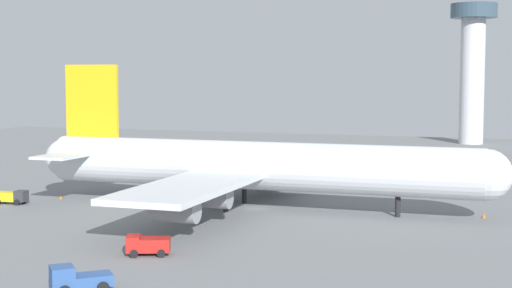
{
  "coord_description": "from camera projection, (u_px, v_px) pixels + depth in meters",
  "views": [
    {
      "loc": [
        34.54,
        -99.61,
        18.23
      ],
      "look_at": [
        0.0,
        0.0,
        8.86
      ],
      "focal_mm": 54.8,
      "sensor_mm": 36.0,
      "label": 1
    }
  ],
  "objects": [
    {
      "name": "ground_plane",
      "position": [
        256.0,
        208.0,
        106.63
      ],
      "size": [
        265.12,
        265.12,
        0.0
      ],
      "primitive_type": "plane",
      "color": "slate"
    },
    {
      "name": "cargo_airplane",
      "position": [
        254.0,
        166.0,
        106.19
      ],
      "size": [
        66.28,
        58.37,
        19.68
      ],
      "color": "silver",
      "rests_on": "ground_plane"
    },
    {
      "name": "catering_truck",
      "position": [
        501.0,
        174.0,
        134.75
      ],
      "size": [
        4.44,
        2.7,
        1.98
      ],
      "color": "#2D5193",
      "rests_on": "ground_plane"
    },
    {
      "name": "fuel_truck",
      "position": [
        11.0,
        197.0,
        110.3
      ],
      "size": [
        4.89,
        2.59,
        1.95
      ],
      "color": "#333338",
      "rests_on": "ground_plane"
    },
    {
      "name": "cargo_loader",
      "position": [
        148.0,
        245.0,
        78.97
      ],
      "size": [
        4.87,
        3.77,
        2.03
      ],
      "color": "#B21E19",
      "rests_on": "ground_plane"
    },
    {
      "name": "baggage_tug",
      "position": [
        77.0,
        279.0,
        65.31
      ],
      "size": [
        5.3,
        5.03,
        2.37
      ],
      "color": "#2D5193",
      "rests_on": "ground_plane"
    },
    {
      "name": "maintenance_van",
      "position": [
        163.0,
        174.0,
        136.01
      ],
      "size": [
        4.81,
        4.61,
        2.12
      ],
      "color": "silver",
      "rests_on": "ground_plane"
    },
    {
      "name": "safety_cone_nose",
      "position": [
        484.0,
        216.0,
        99.5
      ],
      "size": [
        0.45,
        0.45,
        0.65
      ],
      "primitive_type": "cone",
      "color": "orange",
      "rests_on": "ground_plane"
    },
    {
      "name": "safety_cone_tail",
      "position": [
        61.0,
        197.0,
        114.7
      ],
      "size": [
        0.39,
        0.39,
        0.55
      ],
      "primitive_type": "cone",
      "color": "orange",
      "rests_on": "ground_plane"
    },
    {
      "name": "control_tower",
      "position": [
        473.0,
        61.0,
        204.87
      ],
      "size": [
        12.0,
        12.0,
        36.76
      ],
      "color": "silver",
      "rests_on": "ground_plane"
    }
  ]
}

